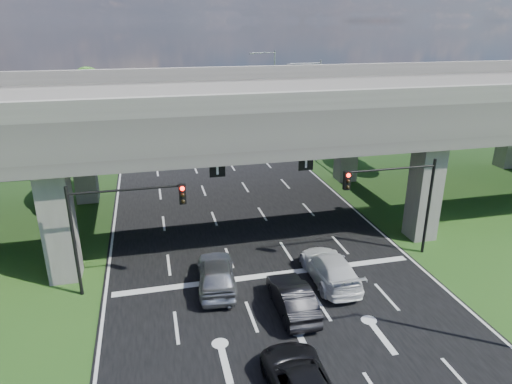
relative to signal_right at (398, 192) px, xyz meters
name	(u,v)px	position (x,y,z in m)	size (l,w,h in m)	color
ground	(287,312)	(-7.82, -3.94, -4.19)	(160.00, 160.00, 0.00)	#224D18
road	(244,228)	(-7.82, 6.06, -4.17)	(18.00, 120.00, 0.03)	black
overpass	(237,109)	(-7.82, 8.06, 3.73)	(80.00, 15.00, 10.00)	#33302E
signal_right	(398,192)	(0.00, 0.00, 0.00)	(5.76, 0.54, 6.00)	black
signal_left	(117,218)	(-15.65, 0.00, 0.00)	(5.76, 0.54, 6.00)	black
streetlight_far	(315,104)	(2.27, 20.06, 1.66)	(3.38, 0.25, 10.00)	gray
streetlight_beyond	(271,84)	(2.27, 36.06, 1.66)	(3.38, 0.25, 10.00)	gray
tree_left_near	(57,122)	(-21.78, 22.06, 0.63)	(4.50, 4.50, 7.80)	black
tree_left_mid	(40,114)	(-24.78, 30.06, -0.01)	(3.91, 3.90, 6.76)	black
tree_left_far	(86,93)	(-20.78, 38.06, 0.95)	(4.80, 4.80, 8.32)	black
tree_right_near	(327,109)	(5.22, 24.06, 0.31)	(4.20, 4.20, 7.28)	black
tree_right_mid	(325,100)	(8.22, 32.06, -0.01)	(3.91, 3.90, 6.76)	black
tree_right_far	(277,87)	(4.22, 40.06, 0.63)	(4.50, 4.50, 7.80)	black
car_silver	(217,273)	(-10.83, -0.94, -3.32)	(1.98, 4.93, 1.68)	#A0A2A8
car_dark	(292,298)	(-7.57, -3.93, -3.41)	(1.57, 4.50, 1.48)	black
car_white	(330,268)	(-4.71, -1.74, -3.39)	(2.16, 5.32, 1.54)	silver
car_trailing	(301,383)	(-8.94, -9.30, -3.47)	(2.28, 4.96, 1.38)	black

